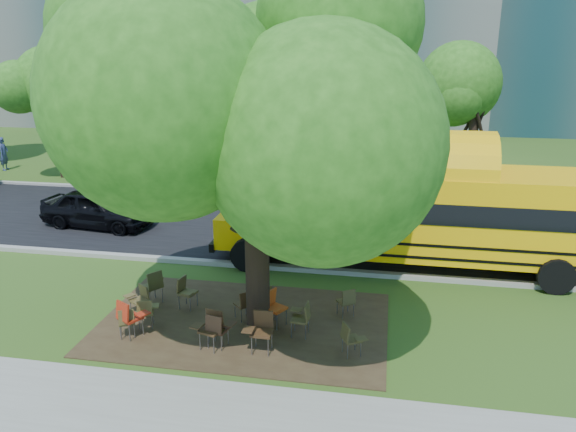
% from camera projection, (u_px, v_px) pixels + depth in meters
% --- Properties ---
extents(ground, '(160.00, 160.00, 0.00)m').
position_uv_depth(ground, '(211.00, 311.00, 14.48)').
color(ground, '#2C4D18').
rests_on(ground, ground).
extents(dirt_patch, '(7.00, 4.50, 0.03)m').
position_uv_depth(dirt_patch, '(244.00, 323.00, 13.84)').
color(dirt_patch, '#382819').
rests_on(dirt_patch, ground).
extents(asphalt_road, '(80.00, 8.00, 0.04)m').
position_uv_depth(asphalt_road, '(268.00, 226.00, 21.05)').
color(asphalt_road, black).
rests_on(asphalt_road, ground).
extents(kerb_near, '(80.00, 0.25, 0.14)m').
position_uv_depth(kerb_near, '(241.00, 265.00, 17.28)').
color(kerb_near, gray).
rests_on(kerb_near, ground).
extents(kerb_far, '(80.00, 0.25, 0.14)m').
position_uv_depth(kerb_far, '(288.00, 196.00, 24.88)').
color(kerb_far, gray).
rests_on(kerb_far, ground).
extents(bg_tree_0, '(5.20, 5.20, 7.18)m').
position_uv_depth(bg_tree_0, '(53.00, 86.00, 27.37)').
color(bg_tree_0, black).
rests_on(bg_tree_0, ground).
extents(bg_tree_2, '(4.80, 4.80, 6.62)m').
position_uv_depth(bg_tree_2, '(210.00, 90.00, 29.10)').
color(bg_tree_2, black).
rests_on(bg_tree_2, ground).
extents(bg_tree_3, '(5.60, 5.60, 7.84)m').
position_uv_depth(bg_tree_3, '(478.00, 79.00, 24.76)').
color(bg_tree_3, black).
rests_on(bg_tree_3, ground).
extents(main_tree, '(7.20, 7.20, 9.13)m').
position_uv_depth(main_tree, '(254.00, 98.00, 11.85)').
color(main_tree, black).
rests_on(main_tree, ground).
extents(school_bus, '(12.48, 2.88, 3.04)m').
position_uv_depth(school_bus, '(441.00, 213.00, 16.70)').
color(school_bus, '#FEB908').
rests_on(school_bus, ground).
extents(chair_0, '(0.52, 0.62, 0.77)m').
position_uv_depth(chair_0, '(128.00, 319.00, 13.03)').
color(chair_0, '#48411F').
rests_on(chair_0, ground).
extents(chair_1, '(0.80, 0.63, 0.96)m').
position_uv_depth(chair_1, '(129.00, 315.00, 12.98)').
color(chair_1, '#A62611').
rests_on(chair_1, ground).
extents(chair_2, '(0.53, 0.58, 0.77)m').
position_uv_depth(chair_2, '(146.00, 310.00, 13.46)').
color(chair_2, brown).
rests_on(chair_2, ground).
extents(chair_3, '(0.70, 0.55, 0.92)m').
position_uv_depth(chair_3, '(211.00, 325.00, 12.57)').
color(chair_3, '#432C18').
rests_on(chair_3, ground).
extents(chair_4, '(0.63, 0.51, 0.87)m').
position_uv_depth(chair_4, '(218.00, 327.00, 12.55)').
color(chair_4, '#422617').
rests_on(chair_4, ground).
extents(chair_5, '(0.62, 0.56, 0.95)m').
position_uv_depth(chair_5, '(261.00, 327.00, 12.43)').
color(chair_5, '#402917').
rests_on(chair_5, ground).
extents(chair_6, '(0.50, 0.58, 0.86)m').
position_uv_depth(chair_6, '(302.00, 316.00, 13.10)').
color(chair_6, '#493F1F').
rests_on(chair_6, ground).
extents(chair_7, '(0.63, 0.53, 0.78)m').
position_uv_depth(chair_7, '(350.00, 337.00, 12.26)').
color(chair_7, '#433B1D').
rests_on(chair_7, ground).
extents(chair_8, '(0.64, 0.81, 0.94)m').
position_uv_depth(chair_8, '(154.00, 283.00, 14.71)').
color(chair_8, '#413E1C').
rests_on(chair_8, ground).
extents(chair_9, '(0.67, 0.53, 0.79)m').
position_uv_depth(chair_9, '(140.00, 297.00, 14.15)').
color(chair_9, brown).
rests_on(chair_9, ground).
extents(chair_10, '(0.50, 0.64, 0.86)m').
position_uv_depth(chair_10, '(185.00, 290.00, 14.45)').
color(chair_10, '#4F4422').
rests_on(chair_10, ground).
extents(chair_11, '(0.55, 0.69, 0.81)m').
position_uv_depth(chair_11, '(245.00, 302.00, 13.87)').
color(chair_11, '#412D17').
rests_on(chair_11, ground).
extents(chair_12, '(0.60, 0.76, 0.92)m').
position_uv_depth(chair_12, '(273.00, 305.00, 13.55)').
color(chair_12, '#B94713').
rests_on(chair_12, ground).
extents(chair_13, '(0.52, 0.65, 0.78)m').
position_uv_depth(chair_13, '(347.00, 299.00, 14.02)').
color(chair_13, '#463B1E').
rests_on(chair_13, ground).
extents(chair_14, '(0.53, 0.67, 0.80)m').
position_uv_depth(chair_14, '(266.00, 300.00, 14.00)').
color(chair_14, brown).
rests_on(chair_14, ground).
extents(black_car, '(4.38, 2.17, 1.43)m').
position_uv_depth(black_car, '(97.00, 208.00, 20.82)').
color(black_car, black).
rests_on(black_car, ground).
extents(bg_car_red, '(4.49, 2.68, 1.17)m').
position_uv_depth(bg_car_red, '(130.00, 193.00, 23.39)').
color(bg_car_red, '#58190F').
rests_on(bg_car_red, ground).
extents(pedestrian_a, '(0.52, 0.71, 1.79)m').
position_uv_depth(pedestrian_a, '(4.00, 154.00, 30.01)').
color(pedestrian_a, navy).
rests_on(pedestrian_a, ground).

